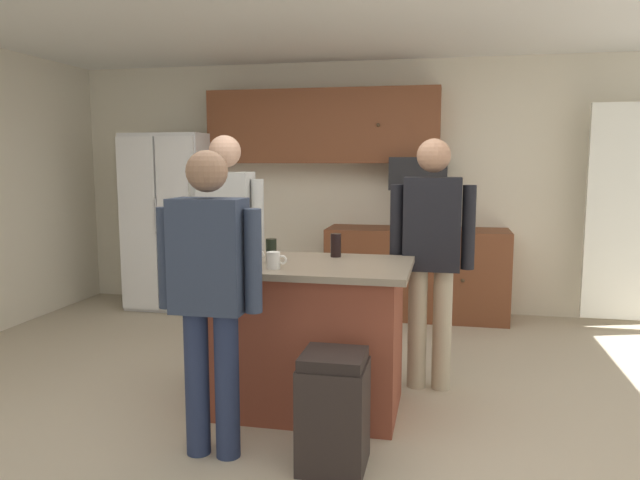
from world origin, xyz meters
name	(u,v)px	position (x,y,z in m)	size (l,w,h in m)	color
floor	(301,408)	(0.00, 0.00, 0.00)	(7.04, 7.04, 0.00)	#B7A88E
back_wall	(363,187)	(0.00, 2.80, 1.30)	(6.40, 0.10, 2.60)	beige
french_door_window_panel	(638,213)	(2.60, 2.40, 1.10)	(0.90, 0.06, 2.00)	white
cabinet_run_upper	(322,127)	(-0.40, 2.60, 1.93)	(2.40, 0.38, 0.75)	brown
cabinet_run_lower	(416,273)	(0.60, 2.48, 0.45)	(1.80, 0.63, 0.90)	brown
refrigerator	(173,221)	(-2.00, 2.38, 0.93)	(0.86, 0.76, 1.86)	white
microwave_over_range	(419,173)	(0.60, 2.50, 1.45)	(0.56, 0.40, 0.32)	black
kitchen_island	(310,335)	(0.06, 0.03, 0.48)	(1.25, 0.85, 0.95)	brown
person_host_foreground	(210,284)	(-0.32, -0.69, 0.94)	(0.57, 0.22, 1.63)	#232D4C
person_guest_right	(227,237)	(-0.68, 0.53, 1.02)	(0.57, 0.23, 1.76)	#383842
person_elder_center	(432,246)	(0.79, 0.54, 1.00)	(0.57, 0.23, 1.72)	tan
glass_pilsner	(271,251)	(-0.18, -0.03, 1.02)	(0.07, 0.07, 0.15)	black
mug_ceramic_white	(251,255)	(-0.29, -0.07, 1.00)	(0.13, 0.09, 0.10)	white
mug_blue_stoneware	(274,260)	(-0.11, -0.22, 1.00)	(0.12, 0.08, 0.10)	white
glass_short_whisky	(336,245)	(0.17, 0.29, 1.02)	(0.07, 0.07, 0.16)	black
glass_stout_tall	(232,254)	(-0.39, -0.14, 1.01)	(0.08, 0.08, 0.14)	black
trash_bin	(334,411)	(0.34, -0.68, 0.30)	(0.34, 0.34, 0.61)	black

